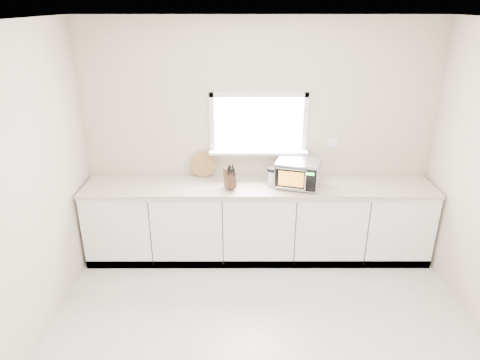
{
  "coord_description": "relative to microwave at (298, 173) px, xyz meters",
  "views": [
    {
      "loc": [
        -0.22,
        -2.72,
        2.83
      ],
      "look_at": [
        -0.21,
        1.55,
        1.04
      ],
      "focal_mm": 32.0,
      "sensor_mm": 36.0,
      "label": 1
    }
  ],
  "objects": [
    {
      "name": "knife_block",
      "position": [
        -0.75,
        -0.06,
        -0.03
      ],
      "size": [
        0.15,
        0.23,
        0.3
      ],
      "rotation": [
        0.0,
        0.0,
        0.28
      ],
      "color": "#4B2E1A",
      "rests_on": "countertop"
    },
    {
      "name": "countertop",
      "position": [
        -0.43,
        0.04,
        -0.18
      ],
      "size": [
        3.92,
        0.64,
        0.04
      ],
      "primitive_type": "cube",
      "color": "#B9A699",
      "rests_on": "cabinets"
    },
    {
      "name": "microwave",
      "position": [
        0.0,
        0.0,
        0.0
      ],
      "size": [
        0.54,
        0.47,
        0.3
      ],
      "rotation": [
        0.0,
        0.0,
        -0.29
      ],
      "color": "black",
      "rests_on": "countertop"
    },
    {
      "name": "cutting_board",
      "position": [
        -1.07,
        0.29,
        -0.01
      ],
      "size": [
        0.3,
        0.07,
        0.3
      ],
      "primitive_type": "cylinder",
      "rotation": [
        1.4,
        0.0,
        0.0
      ],
      "color": "#A98141",
      "rests_on": "countertop"
    },
    {
      "name": "cabinets",
      "position": [
        -0.43,
        0.05,
        -0.64
      ],
      "size": [
        3.92,
        0.6,
        0.88
      ],
      "primitive_type": "cube",
      "color": "white",
      "rests_on": "ground"
    },
    {
      "name": "coffee_grinder",
      "position": [
        -0.28,
        0.03,
        -0.05
      ],
      "size": [
        0.14,
        0.14,
        0.21
      ],
      "rotation": [
        0.0,
        0.0,
        0.19
      ],
      "color": "#BABCC2",
      "rests_on": "countertop"
    },
    {
      "name": "back_wall",
      "position": [
        -0.43,
        0.35,
        0.29
      ],
      "size": [
        4.0,
        0.17,
        2.7
      ],
      "color": "beige",
      "rests_on": "ground"
    }
  ]
}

